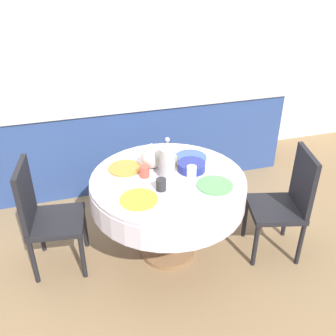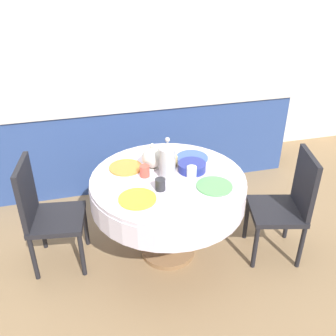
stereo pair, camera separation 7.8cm
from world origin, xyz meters
TOP-DOWN VIEW (x-y plane):
  - ground_plane at (0.00, 0.00)m, footprint 12.00×12.00m
  - wall_back at (0.00, 1.67)m, footprint 7.00×0.05m
  - kitchen_counter at (0.00, 1.33)m, footprint 3.24×0.64m
  - dining_table at (0.00, 0.00)m, footprint 1.16×1.16m
  - chair_left at (0.90, -0.23)m, footprint 0.49×0.49m
  - chair_right at (-0.92, 0.13)m, footprint 0.45×0.45m
  - plate_near_left at (-0.27, -0.23)m, footprint 0.26×0.26m
  - cup_near_left at (-0.09, -0.15)m, footprint 0.07×0.07m
  - plate_near_right at (0.28, -0.21)m, footprint 0.26×0.26m
  - cup_near_right at (0.17, -0.04)m, footprint 0.07×0.07m
  - plate_far_left at (-0.28, 0.21)m, footprint 0.26×0.26m
  - cup_far_left at (-0.16, 0.06)m, footprint 0.07×0.07m
  - plate_far_right at (0.26, 0.24)m, footprint 0.26×0.26m
  - cup_far_right at (0.08, 0.15)m, footprint 0.07×0.07m
  - coffee_carafe at (-0.00, 0.01)m, footprint 0.12×0.12m
  - teapot at (-0.08, 0.17)m, footprint 0.22×0.16m
  - fruit_bowl at (0.20, 0.05)m, footprint 0.21×0.21m

SIDE VIEW (x-z plane):
  - ground_plane at x=0.00m, z-range 0.00..0.00m
  - kitchen_counter at x=0.00m, z-range 0.00..0.90m
  - chair_left at x=0.90m, z-range 0.04..0.95m
  - chair_right at x=-0.92m, z-range 0.04..0.95m
  - dining_table at x=0.00m, z-range 0.23..0.96m
  - plate_near_left at x=-0.27m, z-range 0.72..0.74m
  - plate_near_right at x=0.28m, z-range 0.72..0.74m
  - plate_far_left at x=-0.28m, z-range 0.72..0.74m
  - plate_far_right at x=0.26m, z-range 0.72..0.74m
  - fruit_bowl at x=0.20m, z-range 0.72..0.79m
  - cup_near_left at x=-0.09m, z-range 0.72..0.81m
  - cup_near_right at x=0.17m, z-range 0.72..0.81m
  - cup_far_left at x=-0.16m, z-range 0.72..0.81m
  - cup_far_right at x=0.08m, z-range 0.72..0.81m
  - teapot at x=-0.08m, z-range 0.71..0.92m
  - coffee_carafe at x=0.00m, z-range 0.70..1.02m
  - wall_back at x=0.00m, z-range 0.00..2.60m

